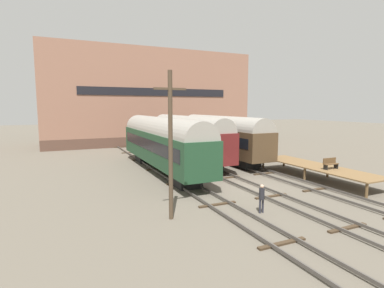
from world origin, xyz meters
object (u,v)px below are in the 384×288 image
train_car_maroon (187,136)px  train_car_green (162,141)px  train_car_brown (221,135)px  utility_pole (171,144)px  bench (330,163)px  person_worker (262,196)px

train_car_maroon → train_car_green: train_car_green is taller
train_car_brown → train_car_maroon: bearing=176.1°
train_car_brown → utility_pole: size_ratio=2.02×
bench → person_worker: bearing=-159.8°
train_car_brown → utility_pole: 19.47m
train_car_green → utility_pole: (-3.49, -11.96, 1.24)m
train_car_green → person_worker: 13.51m
train_car_green → person_worker: size_ratio=10.63×
train_car_brown → utility_pole: (-11.97, -15.31, 1.28)m
train_car_green → person_worker: (1.67, -13.26, -1.95)m
train_car_maroon → person_worker: bearing=-98.6°
train_car_maroon → utility_pole: (-7.73, -15.60, 1.23)m
person_worker → utility_pole: size_ratio=0.21×
person_worker → utility_pole: bearing=165.8°
train_car_green → train_car_brown: bearing=21.6°
train_car_green → utility_pole: size_ratio=2.24×
person_worker → utility_pole: (-5.16, 1.30, 3.19)m
bench → utility_pole: 15.10m
utility_pole → train_car_green: bearing=73.7°
train_car_maroon → bench: size_ratio=11.96×
train_car_green → utility_pole: utility_pole is taller
train_car_maroon → utility_pole: bearing=-116.4°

